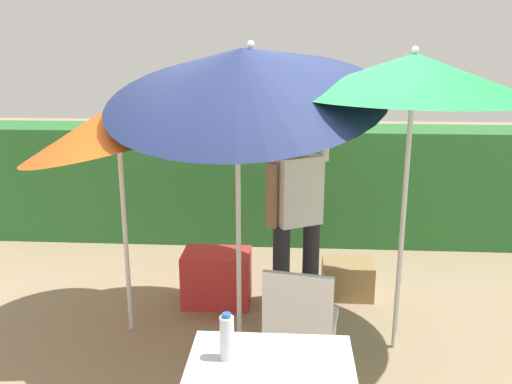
{
  "coord_description": "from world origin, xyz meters",
  "views": [
    {
      "loc": [
        0.27,
        -3.88,
        2.27
      ],
      "look_at": [
        0.0,
        0.3,
        1.1
      ],
      "focal_mm": 38.7,
      "sensor_mm": 36.0,
      "label": 1
    }
  ],
  "objects_px": {
    "umbrella_yellow": "(414,76)",
    "crate_cardboard": "(347,278)",
    "folding_table": "(270,383)",
    "umbrella_rainbow": "(116,123)",
    "umbrella_orange": "(244,73)",
    "chair_plastic": "(300,320)",
    "bottle_water": "(227,337)",
    "cooler_box": "(217,278)",
    "person_vendor": "(297,210)"
  },
  "relations": [
    {
      "from": "cooler_box",
      "to": "crate_cardboard",
      "type": "relative_size",
      "value": 1.3
    },
    {
      "from": "cooler_box",
      "to": "umbrella_orange",
      "type": "bearing_deg",
      "value": -65.87
    },
    {
      "from": "chair_plastic",
      "to": "bottle_water",
      "type": "bearing_deg",
      "value": -112.85
    },
    {
      "from": "umbrella_orange",
      "to": "person_vendor",
      "type": "height_order",
      "value": "umbrella_orange"
    },
    {
      "from": "umbrella_yellow",
      "to": "umbrella_orange",
      "type": "bearing_deg",
      "value": -177.83
    },
    {
      "from": "folding_table",
      "to": "chair_plastic",
      "type": "bearing_deg",
      "value": 80.3
    },
    {
      "from": "folding_table",
      "to": "umbrella_rainbow",
      "type": "bearing_deg",
      "value": 126.25
    },
    {
      "from": "umbrella_orange",
      "to": "bottle_water",
      "type": "xyz_separation_m",
      "value": [
        0.03,
        -1.41,
        -1.16
      ]
    },
    {
      "from": "umbrella_orange",
      "to": "person_vendor",
      "type": "relative_size",
      "value": 1.34
    },
    {
      "from": "crate_cardboard",
      "to": "bottle_water",
      "type": "xyz_separation_m",
      "value": [
        -0.82,
        -2.32,
        0.73
      ]
    },
    {
      "from": "umbrella_yellow",
      "to": "crate_cardboard",
      "type": "height_order",
      "value": "umbrella_yellow"
    },
    {
      "from": "umbrella_rainbow",
      "to": "cooler_box",
      "type": "height_order",
      "value": "umbrella_rainbow"
    },
    {
      "from": "cooler_box",
      "to": "folding_table",
      "type": "distance_m",
      "value": 2.26
    },
    {
      "from": "umbrella_rainbow",
      "to": "umbrella_yellow",
      "type": "bearing_deg",
      "value": -3.24
    },
    {
      "from": "person_vendor",
      "to": "folding_table",
      "type": "relative_size",
      "value": 2.35
    },
    {
      "from": "person_vendor",
      "to": "bottle_water",
      "type": "height_order",
      "value": "person_vendor"
    },
    {
      "from": "crate_cardboard",
      "to": "folding_table",
      "type": "relative_size",
      "value": 0.56
    },
    {
      "from": "person_vendor",
      "to": "cooler_box",
      "type": "distance_m",
      "value": 1.0
    },
    {
      "from": "cooler_box",
      "to": "bottle_water",
      "type": "xyz_separation_m",
      "value": [
        0.34,
        -2.1,
        0.65
      ]
    },
    {
      "from": "folding_table",
      "to": "bottle_water",
      "type": "bearing_deg",
      "value": 166.76
    },
    {
      "from": "folding_table",
      "to": "bottle_water",
      "type": "relative_size",
      "value": 3.33
    },
    {
      "from": "umbrella_rainbow",
      "to": "crate_cardboard",
      "type": "relative_size",
      "value": 4.37
    },
    {
      "from": "umbrella_rainbow",
      "to": "umbrella_orange",
      "type": "relative_size",
      "value": 0.78
    },
    {
      "from": "umbrella_orange",
      "to": "bottle_water",
      "type": "relative_size",
      "value": 10.51
    },
    {
      "from": "cooler_box",
      "to": "crate_cardboard",
      "type": "bearing_deg",
      "value": 10.87
    },
    {
      "from": "bottle_water",
      "to": "umbrella_orange",
      "type": "bearing_deg",
      "value": 91.3
    },
    {
      "from": "umbrella_yellow",
      "to": "chair_plastic",
      "type": "bearing_deg",
      "value": -141.69
    },
    {
      "from": "crate_cardboard",
      "to": "umbrella_orange",
      "type": "bearing_deg",
      "value": -133.17
    },
    {
      "from": "umbrella_rainbow",
      "to": "bottle_water",
      "type": "distance_m",
      "value": 2.01
    },
    {
      "from": "umbrella_yellow",
      "to": "person_vendor",
      "type": "distance_m",
      "value": 1.41
    },
    {
      "from": "crate_cardboard",
      "to": "folding_table",
      "type": "distance_m",
      "value": 2.5
    },
    {
      "from": "umbrella_yellow",
      "to": "bottle_water",
      "type": "distance_m",
      "value": 2.15
    },
    {
      "from": "person_vendor",
      "to": "chair_plastic",
      "type": "relative_size",
      "value": 2.11
    },
    {
      "from": "umbrella_rainbow",
      "to": "folding_table",
      "type": "bearing_deg",
      "value": -53.75
    },
    {
      "from": "umbrella_orange",
      "to": "person_vendor",
      "type": "distance_m",
      "value": 1.28
    },
    {
      "from": "umbrella_yellow",
      "to": "bottle_water",
      "type": "xyz_separation_m",
      "value": [
        -1.1,
        -1.45,
        -1.14
      ]
    },
    {
      "from": "umbrella_orange",
      "to": "cooler_box",
      "type": "xyz_separation_m",
      "value": [
        -0.31,
        0.69,
        -1.81
      ]
    },
    {
      "from": "umbrella_yellow",
      "to": "crate_cardboard",
      "type": "bearing_deg",
      "value": 107.45
    },
    {
      "from": "umbrella_orange",
      "to": "folding_table",
      "type": "xyz_separation_m",
      "value": [
        0.24,
        -1.46,
        -1.37
      ]
    },
    {
      "from": "chair_plastic",
      "to": "folding_table",
      "type": "relative_size",
      "value": 1.11
    },
    {
      "from": "umbrella_yellow",
      "to": "cooler_box",
      "type": "height_order",
      "value": "umbrella_yellow"
    },
    {
      "from": "crate_cardboard",
      "to": "person_vendor",
      "type": "bearing_deg",
      "value": -139.72
    },
    {
      "from": "umbrella_orange",
      "to": "folding_table",
      "type": "height_order",
      "value": "umbrella_orange"
    },
    {
      "from": "cooler_box",
      "to": "crate_cardboard",
      "type": "xyz_separation_m",
      "value": [
        1.16,
        0.22,
        -0.08
      ]
    },
    {
      "from": "person_vendor",
      "to": "crate_cardboard",
      "type": "relative_size",
      "value": 4.17
    },
    {
      "from": "umbrella_yellow",
      "to": "folding_table",
      "type": "height_order",
      "value": "umbrella_yellow"
    },
    {
      "from": "umbrella_rainbow",
      "to": "bottle_water",
      "type": "bearing_deg",
      "value": -58.13
    },
    {
      "from": "umbrella_yellow",
      "to": "folding_table",
      "type": "distance_m",
      "value": 2.21
    },
    {
      "from": "umbrella_rainbow",
      "to": "chair_plastic",
      "type": "relative_size",
      "value": 2.21
    },
    {
      "from": "cooler_box",
      "to": "umbrella_rainbow",
      "type": "bearing_deg",
      "value": -140.25
    }
  ]
}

